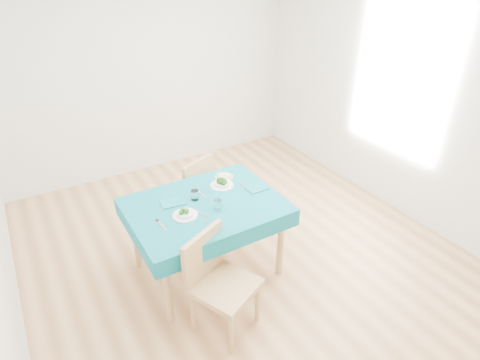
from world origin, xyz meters
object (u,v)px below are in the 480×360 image
table (207,238)px  bowl_far (222,183)px  chair_near (225,273)px  bowl_near (185,213)px  side_plate (224,177)px  chair_far (185,180)px

table → bowl_far: bearing=35.2°
chair_near → bowl_far: bearing=37.6°
table → bowl_far: size_ratio=6.00×
table → chair_near: (-0.18, -0.66, 0.18)m
bowl_near → table: bearing=18.7°
bowl_far → side_plate: 0.16m
chair_near → table: bearing=50.6°
table → bowl_far: bowl_far is taller
side_plate → bowl_near: bearing=-145.8°
bowl_near → side_plate: (0.59, 0.40, -0.03)m
chair_near → chair_far: 1.51m
bowl_near → side_plate: 0.72m
bowl_near → side_plate: bowl_near is taller
bowl_far → chair_near: bearing=-117.9°
chair_near → bowl_far: chair_near is taller
table → side_plate: bearing=41.5°
chair_near → side_plate: 1.14m
table → side_plate: (0.37, 0.33, 0.38)m
side_plate → chair_near: bearing=-119.0°
table → bowl_near: size_ratio=6.20×
bowl_near → bowl_far: size_ratio=0.97×
chair_far → bowl_near: chair_far is taller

